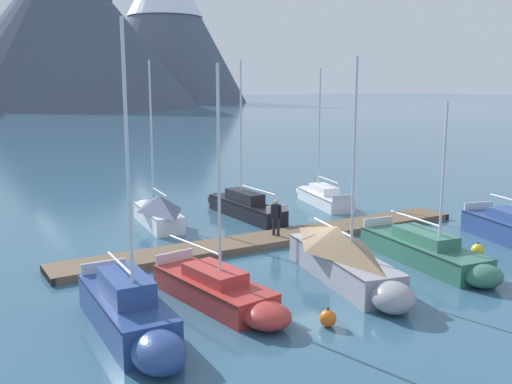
{
  "coord_description": "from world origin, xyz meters",
  "views": [
    {
      "loc": [
        -13.59,
        -17.81,
        7.12
      ],
      "look_at": [
        0.0,
        6.0,
        2.0
      ],
      "focal_mm": 40.29,
      "sensor_mm": 36.0,
      "label": 1
    }
  ],
  "objects_px": {
    "mooring_buoy_inner_mooring": "(328,318)",
    "sailboat_mid_dock_port": "(157,210)",
    "sailboat_outer_slip": "(428,252)",
    "mooring_buoy_channel_marker": "(478,250)",
    "sailboat_second_berth": "(221,291)",
    "sailboat_end_of_dock": "(321,196)",
    "sailboat_mid_dock_starboard": "(345,257)",
    "person_on_dock": "(276,215)",
    "sailboat_far_berth": "(242,206)",
    "sailboat_nearest_berth": "(131,314)"
  },
  "relations": [
    {
      "from": "sailboat_nearest_berth",
      "to": "sailboat_outer_slip",
      "type": "bearing_deg",
      "value": 2.97
    },
    {
      "from": "sailboat_outer_slip",
      "to": "person_on_dock",
      "type": "bearing_deg",
      "value": 120.3
    },
    {
      "from": "sailboat_nearest_berth",
      "to": "sailboat_second_berth",
      "type": "relative_size",
      "value": 1.14
    },
    {
      "from": "sailboat_mid_dock_starboard",
      "to": "sailboat_outer_slip",
      "type": "xyz_separation_m",
      "value": [
        4.13,
        -0.16,
        -0.37
      ]
    },
    {
      "from": "sailboat_outer_slip",
      "to": "mooring_buoy_inner_mooring",
      "type": "bearing_deg",
      "value": -158.21
    },
    {
      "from": "sailboat_outer_slip",
      "to": "person_on_dock",
      "type": "height_order",
      "value": "sailboat_outer_slip"
    },
    {
      "from": "sailboat_mid_dock_starboard",
      "to": "person_on_dock",
      "type": "distance_m",
      "value": 5.86
    },
    {
      "from": "sailboat_mid_dock_starboard",
      "to": "sailboat_outer_slip",
      "type": "relative_size",
      "value": 1.13
    },
    {
      "from": "sailboat_nearest_berth",
      "to": "mooring_buoy_inner_mooring",
      "type": "bearing_deg",
      "value": -22.41
    },
    {
      "from": "sailboat_mid_dock_port",
      "to": "sailboat_outer_slip",
      "type": "height_order",
      "value": "sailboat_mid_dock_port"
    },
    {
      "from": "sailboat_mid_dock_port",
      "to": "mooring_buoy_channel_marker",
      "type": "relative_size",
      "value": 13.55
    },
    {
      "from": "sailboat_second_berth",
      "to": "sailboat_outer_slip",
      "type": "bearing_deg",
      "value": -1.46
    },
    {
      "from": "person_on_dock",
      "to": "mooring_buoy_channel_marker",
      "type": "bearing_deg",
      "value": -44.93
    },
    {
      "from": "sailboat_mid_dock_starboard",
      "to": "sailboat_far_berth",
      "type": "xyz_separation_m",
      "value": [
        1.8,
        11.23,
        -0.34
      ]
    },
    {
      "from": "sailboat_outer_slip",
      "to": "mooring_buoy_channel_marker",
      "type": "bearing_deg",
      "value": -4.19
    },
    {
      "from": "person_on_dock",
      "to": "sailboat_second_berth",
      "type": "bearing_deg",
      "value": -134.56
    },
    {
      "from": "mooring_buoy_channel_marker",
      "to": "sailboat_mid_dock_port",
      "type": "bearing_deg",
      "value": 129.29
    },
    {
      "from": "sailboat_mid_dock_port",
      "to": "sailboat_nearest_berth",
      "type": "bearing_deg",
      "value": -113.09
    },
    {
      "from": "sailboat_second_berth",
      "to": "sailboat_mid_dock_port",
      "type": "distance_m",
      "value": 11.75
    },
    {
      "from": "sailboat_mid_dock_starboard",
      "to": "sailboat_far_berth",
      "type": "height_order",
      "value": "sailboat_far_berth"
    },
    {
      "from": "sailboat_mid_dock_starboard",
      "to": "sailboat_outer_slip",
      "type": "distance_m",
      "value": 4.15
    },
    {
      "from": "sailboat_second_berth",
      "to": "person_on_dock",
      "type": "bearing_deg",
      "value": 45.44
    },
    {
      "from": "mooring_buoy_channel_marker",
      "to": "mooring_buoy_inner_mooring",
      "type": "distance_m",
      "value": 10.15
    },
    {
      "from": "sailboat_outer_slip",
      "to": "sailboat_end_of_dock",
      "type": "distance_m",
      "value": 12.43
    },
    {
      "from": "mooring_buoy_inner_mooring",
      "to": "mooring_buoy_channel_marker",
      "type": "bearing_deg",
      "value": 15.09
    },
    {
      "from": "person_on_dock",
      "to": "mooring_buoy_channel_marker",
      "type": "distance_m",
      "value": 8.79
    },
    {
      "from": "sailboat_nearest_berth",
      "to": "mooring_buoy_channel_marker",
      "type": "relative_size",
      "value": 14.33
    },
    {
      "from": "sailboat_end_of_dock",
      "to": "mooring_buoy_inner_mooring",
      "type": "relative_size",
      "value": 13.54
    },
    {
      "from": "sailboat_mid_dock_port",
      "to": "mooring_buoy_channel_marker",
      "type": "xyz_separation_m",
      "value": [
        9.82,
        -12.0,
        -0.51
      ]
    },
    {
      "from": "person_on_dock",
      "to": "mooring_buoy_channel_marker",
      "type": "xyz_separation_m",
      "value": [
        6.19,
        -6.17,
        -0.99
      ]
    },
    {
      "from": "sailboat_far_berth",
      "to": "mooring_buoy_inner_mooring",
      "type": "height_order",
      "value": "sailboat_far_berth"
    },
    {
      "from": "sailboat_second_berth",
      "to": "sailboat_outer_slip",
      "type": "distance_m",
      "value": 9.15
    },
    {
      "from": "sailboat_second_berth",
      "to": "mooring_buoy_channel_marker",
      "type": "xyz_separation_m",
      "value": [
        11.84,
        -0.43,
        -0.24
      ]
    },
    {
      "from": "sailboat_mid_dock_port",
      "to": "mooring_buoy_inner_mooring",
      "type": "relative_size",
      "value": 14.0
    },
    {
      "from": "sailboat_nearest_berth",
      "to": "sailboat_far_berth",
      "type": "distance_m",
      "value": 15.72
    },
    {
      "from": "mooring_buoy_inner_mooring",
      "to": "person_on_dock",
      "type": "bearing_deg",
      "value": 67.69
    },
    {
      "from": "sailboat_far_berth",
      "to": "sailboat_outer_slip",
      "type": "distance_m",
      "value": 11.62
    },
    {
      "from": "person_on_dock",
      "to": "sailboat_end_of_dock",
      "type": "bearing_deg",
      "value": 40.84
    },
    {
      "from": "mooring_buoy_inner_mooring",
      "to": "sailboat_mid_dock_port",
      "type": "bearing_deg",
      "value": 90.06
    },
    {
      "from": "sailboat_nearest_berth",
      "to": "mooring_buoy_inner_mooring",
      "type": "distance_m",
      "value": 5.78
    },
    {
      "from": "sailboat_outer_slip",
      "to": "sailboat_mid_dock_port",
      "type": "bearing_deg",
      "value": 121.11
    },
    {
      "from": "sailboat_second_berth",
      "to": "person_on_dock",
      "type": "height_order",
      "value": "sailboat_second_berth"
    },
    {
      "from": "sailboat_end_of_dock",
      "to": "mooring_buoy_inner_mooring",
      "type": "bearing_deg",
      "value": -125.45
    },
    {
      "from": "sailboat_mid_dock_starboard",
      "to": "sailboat_end_of_dock",
      "type": "height_order",
      "value": "sailboat_end_of_dock"
    },
    {
      "from": "person_on_dock",
      "to": "sailboat_far_berth",
      "type": "bearing_deg",
      "value": 77.82
    },
    {
      "from": "sailboat_outer_slip",
      "to": "mooring_buoy_channel_marker",
      "type": "distance_m",
      "value": 2.72
    },
    {
      "from": "sailboat_nearest_berth",
      "to": "mooring_buoy_inner_mooring",
      "type": "xyz_separation_m",
      "value": [
        5.32,
        -2.2,
        -0.44
      ]
    },
    {
      "from": "sailboat_far_berth",
      "to": "person_on_dock",
      "type": "height_order",
      "value": "sailboat_far_berth"
    },
    {
      "from": "mooring_buoy_inner_mooring",
      "to": "sailboat_far_berth",
      "type": "bearing_deg",
      "value": 71.41
    },
    {
      "from": "sailboat_end_of_dock",
      "to": "mooring_buoy_inner_mooring",
      "type": "xyz_separation_m",
      "value": [
        -10.53,
        -14.79,
        -0.24
      ]
    }
  ]
}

